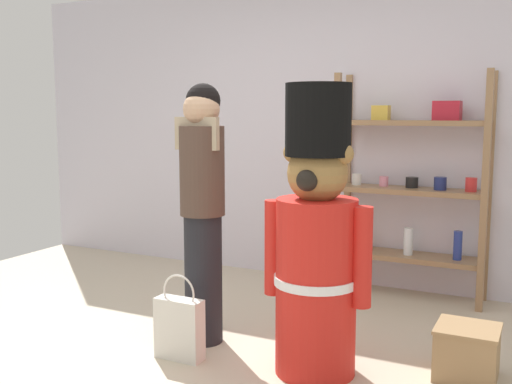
% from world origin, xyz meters
% --- Properties ---
extents(ground_plane, '(6.40, 6.40, 0.00)m').
position_xyz_m(ground_plane, '(0.00, 0.00, 0.00)').
color(ground_plane, beige).
extents(back_wall, '(6.40, 0.12, 2.60)m').
position_xyz_m(back_wall, '(0.00, 2.20, 1.30)').
color(back_wall, silver).
rests_on(back_wall, ground_plane).
extents(merchandise_shelf, '(1.17, 0.35, 1.77)m').
position_xyz_m(merchandise_shelf, '(0.68, 1.98, 0.90)').
color(merchandise_shelf, '#93704C').
rests_on(merchandise_shelf, ground_plane).
extents(teddy_bear_guard, '(0.63, 0.47, 1.62)m').
position_xyz_m(teddy_bear_guard, '(0.52, 0.31, 0.74)').
color(teddy_bear_guard, red).
rests_on(teddy_bear_guard, ground_plane).
extents(person_shopper, '(0.30, 0.28, 1.64)m').
position_xyz_m(person_shopper, '(-0.29, 0.42, 0.90)').
color(person_shopper, black).
rests_on(person_shopper, ground_plane).
extents(shopping_bag, '(0.30, 0.11, 0.52)m').
position_xyz_m(shopping_bag, '(-0.27, 0.12, 0.19)').
color(shopping_bag, silver).
rests_on(shopping_bag, ground_plane).
extents(display_crate, '(0.34, 0.33, 0.29)m').
position_xyz_m(display_crate, '(1.30, 0.61, 0.15)').
color(display_crate, '#9E7A51').
rests_on(display_crate, ground_plane).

